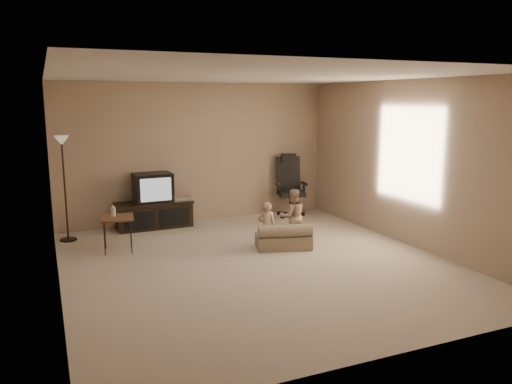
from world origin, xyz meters
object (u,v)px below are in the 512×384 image
at_px(child_sofa, 284,238).
at_px(floor_lamp, 63,165).
at_px(side_table, 117,218).
at_px(toddler_left, 267,226).
at_px(tv_stand, 154,205).
at_px(toddler_right, 293,216).
at_px(office_chair, 290,194).

bearing_deg(child_sofa, floor_lamp, 165.40).
relative_size(side_table, toddler_left, 0.97).
distance_m(tv_stand, floor_lamp, 1.67).
relative_size(floor_lamp, toddler_right, 1.93).
height_order(tv_stand, office_chair, office_chair).
distance_m(side_table, floor_lamp, 1.30).
bearing_deg(toddler_left, child_sofa, 176.74).
xyz_separation_m(office_chair, side_table, (-3.37, -1.04, 0.08)).
relative_size(child_sofa, toddler_left, 1.25).
xyz_separation_m(office_chair, floor_lamp, (-4.02, -0.17, 0.78)).
distance_m(tv_stand, toddler_left, 2.32).
height_order(toddler_left, toddler_right, toddler_right).
height_order(floor_lamp, toddler_left, floor_lamp).
distance_m(office_chair, floor_lamp, 4.10).
bearing_deg(side_table, toddler_left, -21.39).
height_order(side_table, toddler_left, toddler_left).
bearing_deg(toddler_left, side_table, -9.69).
height_order(tv_stand, side_table, tv_stand).
distance_m(child_sofa, toddler_left, 0.33).
bearing_deg(child_sofa, office_chair, 76.71).
relative_size(toddler_left, toddler_right, 0.84).
bearing_deg(office_chair, child_sofa, -106.72).
xyz_separation_m(office_chair, child_sofa, (-1.07, -1.91, -0.26)).
height_order(child_sofa, toddler_right, toddler_right).
xyz_separation_m(office_chair, toddler_right, (-0.82, -1.70, 0.00)).
height_order(side_table, toddler_right, toddler_right).
height_order(tv_stand, floor_lamp, floor_lamp).
distance_m(office_chair, toddler_left, 2.27).
xyz_separation_m(tv_stand, office_chair, (2.59, -0.11, 0.03)).
height_order(floor_lamp, child_sofa, floor_lamp).
distance_m(office_chair, child_sofa, 2.21).
relative_size(tv_stand, toddler_right, 1.57).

